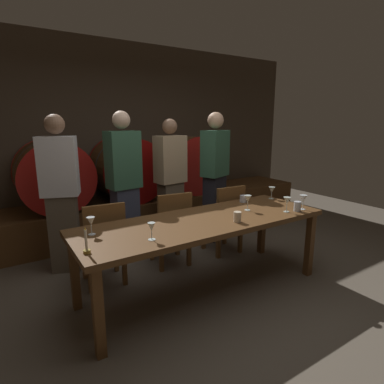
{
  "coord_description": "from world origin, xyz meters",
  "views": [
    {
      "loc": [
        -1.68,
        -2.3,
        1.66
      ],
      "look_at": [
        0.04,
        0.37,
        0.94
      ],
      "focal_mm": 29.34,
      "sensor_mm": 36.0,
      "label": 1
    }
  ],
  "objects_px": {
    "wine_glass_center_right": "(287,201)",
    "wine_glass_right": "(303,199)",
    "chair_center": "(172,225)",
    "cup_left": "(237,217)",
    "wine_glass_left": "(151,228)",
    "guest_far_right": "(215,176)",
    "wine_barrel_right": "(187,164)",
    "chair_left": "(104,240)",
    "wine_glass_center_left": "(248,199)",
    "wine_barrel_left": "(53,176)",
    "guest_center_left": "(124,184)",
    "wine_barrel_center": "(126,169)",
    "wine_glass_far_right": "(272,190)",
    "guest_far_left": "(61,194)",
    "cup_right": "(297,206)",
    "guest_center_right": "(171,183)",
    "wine_glass_far_left": "(91,222)",
    "chair_right": "(225,216)",
    "cup_center": "(243,199)",
    "candle_center": "(86,246)",
    "dining_table": "(204,226)"
  },
  "relations": [
    {
      "from": "wine_glass_center_right",
      "to": "wine_glass_right",
      "type": "bearing_deg",
      "value": -7.69
    },
    {
      "from": "wine_barrel_left",
      "to": "guest_center_left",
      "type": "relative_size",
      "value": 0.53
    },
    {
      "from": "cup_left",
      "to": "cup_right",
      "type": "distance_m",
      "value": 0.76
    },
    {
      "from": "guest_far_right",
      "to": "wine_glass_far_left",
      "type": "height_order",
      "value": "guest_far_right"
    },
    {
      "from": "chair_left",
      "to": "wine_glass_center_right",
      "type": "height_order",
      "value": "wine_glass_center_right"
    },
    {
      "from": "candle_center",
      "to": "dining_table",
      "type": "bearing_deg",
      "value": 9.89
    },
    {
      "from": "wine_glass_left",
      "to": "wine_glass_far_right",
      "type": "relative_size",
      "value": 0.98
    },
    {
      "from": "guest_center_right",
      "to": "cup_right",
      "type": "distance_m",
      "value": 1.66
    },
    {
      "from": "cup_left",
      "to": "cup_right",
      "type": "relative_size",
      "value": 0.96
    },
    {
      "from": "candle_center",
      "to": "wine_glass_far_left",
      "type": "xyz_separation_m",
      "value": [
        0.13,
        0.36,
        0.05
      ]
    },
    {
      "from": "dining_table",
      "to": "wine_glass_center_left",
      "type": "height_order",
      "value": "wine_glass_center_left"
    },
    {
      "from": "wine_barrel_right",
      "to": "guest_far_left",
      "type": "distance_m",
      "value": 2.32
    },
    {
      "from": "dining_table",
      "to": "wine_glass_left",
      "type": "distance_m",
      "value": 0.71
    },
    {
      "from": "wine_glass_left",
      "to": "cup_right",
      "type": "height_order",
      "value": "wine_glass_left"
    },
    {
      "from": "wine_barrel_center",
      "to": "dining_table",
      "type": "distance_m",
      "value": 2.1
    },
    {
      "from": "wine_glass_right",
      "to": "cup_center",
      "type": "height_order",
      "value": "wine_glass_right"
    },
    {
      "from": "wine_glass_center_left",
      "to": "wine_barrel_right",
      "type": "bearing_deg",
      "value": 75.4
    },
    {
      "from": "chair_center",
      "to": "cup_center",
      "type": "xyz_separation_m",
      "value": [
        0.74,
        -0.37,
        0.29
      ]
    },
    {
      "from": "wine_glass_left",
      "to": "guest_far_right",
      "type": "bearing_deg",
      "value": 39.25
    },
    {
      "from": "guest_center_right",
      "to": "wine_barrel_right",
      "type": "bearing_deg",
      "value": -140.15
    },
    {
      "from": "wine_glass_far_right",
      "to": "cup_left",
      "type": "distance_m",
      "value": 1.04
    },
    {
      "from": "chair_left",
      "to": "chair_center",
      "type": "bearing_deg",
      "value": -173.56
    },
    {
      "from": "wine_glass_center_right",
      "to": "wine_glass_right",
      "type": "xyz_separation_m",
      "value": [
        0.22,
        -0.03,
        -0.0
      ]
    },
    {
      "from": "chair_center",
      "to": "cup_left",
      "type": "height_order",
      "value": "chair_center"
    },
    {
      "from": "chair_left",
      "to": "wine_glass_far_left",
      "type": "bearing_deg",
      "value": 68.76
    },
    {
      "from": "cup_center",
      "to": "cup_right",
      "type": "bearing_deg",
      "value": -69.41
    },
    {
      "from": "wine_barrel_center",
      "to": "cup_center",
      "type": "bearing_deg",
      "value": -68.03
    },
    {
      "from": "wine_barrel_center",
      "to": "guest_far_right",
      "type": "height_order",
      "value": "guest_far_right"
    },
    {
      "from": "wine_barrel_center",
      "to": "chair_right",
      "type": "bearing_deg",
      "value": -63.81
    },
    {
      "from": "wine_glass_center_left",
      "to": "cup_left",
      "type": "distance_m",
      "value": 0.43
    },
    {
      "from": "wine_glass_far_left",
      "to": "wine_glass_right",
      "type": "distance_m",
      "value": 2.14
    },
    {
      "from": "chair_center",
      "to": "wine_glass_right",
      "type": "distance_m",
      "value": 1.47
    },
    {
      "from": "guest_far_right",
      "to": "wine_glass_left",
      "type": "relative_size",
      "value": 12.5
    },
    {
      "from": "wine_barrel_center",
      "to": "chair_right",
      "type": "relative_size",
      "value": 1.06
    },
    {
      "from": "guest_center_right",
      "to": "wine_glass_far_left",
      "type": "xyz_separation_m",
      "value": [
        -1.33,
        -1.07,
        -0.01
      ]
    },
    {
      "from": "candle_center",
      "to": "wine_glass_left",
      "type": "height_order",
      "value": "candle_center"
    },
    {
      "from": "wine_glass_right",
      "to": "wine_glass_center_right",
      "type": "bearing_deg",
      "value": 172.31
    },
    {
      "from": "chair_right",
      "to": "cup_right",
      "type": "relative_size",
      "value": 8.67
    },
    {
      "from": "wine_glass_far_left",
      "to": "guest_far_left",
      "type": "bearing_deg",
      "value": 91.82
    },
    {
      "from": "wine_barrel_left",
      "to": "guest_far_right",
      "type": "bearing_deg",
      "value": -27.71
    },
    {
      "from": "guest_far_left",
      "to": "guest_center_left",
      "type": "xyz_separation_m",
      "value": [
        0.73,
        0.03,
        0.03
      ]
    },
    {
      "from": "chair_center",
      "to": "wine_glass_left",
      "type": "bearing_deg",
      "value": 59.72
    },
    {
      "from": "wine_barrel_right",
      "to": "candle_center",
      "type": "bearing_deg",
      "value": -134.61
    },
    {
      "from": "wine_glass_left",
      "to": "wine_barrel_right",
      "type": "bearing_deg",
      "value": 52.65
    },
    {
      "from": "wine_barrel_right",
      "to": "cup_left",
      "type": "distance_m",
      "value": 2.48
    },
    {
      "from": "guest_center_right",
      "to": "wine_glass_far_right",
      "type": "xyz_separation_m",
      "value": [
        0.83,
        -1.0,
        -0.01
      ]
    },
    {
      "from": "wine_glass_far_left",
      "to": "wine_glass_left",
      "type": "relative_size",
      "value": 1.06
    },
    {
      "from": "chair_right",
      "to": "wine_glass_left",
      "type": "xyz_separation_m",
      "value": [
        -1.4,
        -0.82,
        0.35
      ]
    },
    {
      "from": "chair_left",
      "to": "guest_center_left",
      "type": "bearing_deg",
      "value": -123.18
    },
    {
      "from": "guest_far_left",
      "to": "guest_far_right",
      "type": "bearing_deg",
      "value": -162.64
    }
  ]
}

